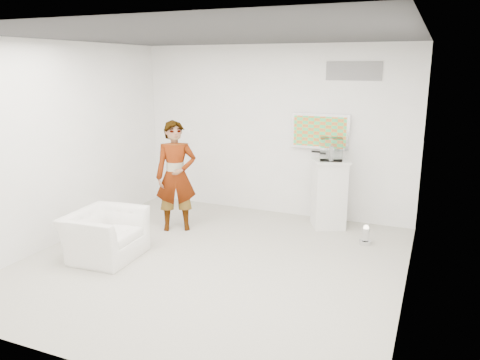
{
  "coord_description": "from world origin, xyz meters",
  "views": [
    {
      "loc": [
        2.7,
        -5.37,
        2.65
      ],
      "look_at": [
        0.15,
        0.6,
        1.05
      ],
      "focal_mm": 35.0,
      "sensor_mm": 36.0,
      "label": 1
    }
  ],
  "objects_px": {
    "person": "(176,176)",
    "armchair": "(105,235)",
    "tv": "(320,131)",
    "pedestal": "(329,194)",
    "floor_uplight": "(366,235)"
  },
  "relations": [
    {
      "from": "person",
      "to": "floor_uplight",
      "type": "xyz_separation_m",
      "value": [
        2.97,
        0.52,
        -0.75
      ]
    },
    {
      "from": "pedestal",
      "to": "person",
      "type": "bearing_deg",
      "value": -154.15
    },
    {
      "from": "tv",
      "to": "armchair",
      "type": "distance_m",
      "value": 3.89
    },
    {
      "from": "pedestal",
      "to": "floor_uplight",
      "type": "distance_m",
      "value": 1.01
    },
    {
      "from": "person",
      "to": "floor_uplight",
      "type": "bearing_deg",
      "value": -20.06
    },
    {
      "from": "armchair",
      "to": "floor_uplight",
      "type": "height_order",
      "value": "armchair"
    },
    {
      "from": "armchair",
      "to": "pedestal",
      "type": "bearing_deg",
      "value": -49.57
    },
    {
      "from": "floor_uplight",
      "to": "armchair",
      "type": "bearing_deg",
      "value": -149.73
    },
    {
      "from": "pedestal",
      "to": "armchair",
      "type": "bearing_deg",
      "value": -136.05
    },
    {
      "from": "tv",
      "to": "pedestal",
      "type": "height_order",
      "value": "tv"
    },
    {
      "from": "floor_uplight",
      "to": "pedestal",
      "type": "bearing_deg",
      "value": 140.91
    },
    {
      "from": "person",
      "to": "armchair",
      "type": "relative_size",
      "value": 1.77
    },
    {
      "from": "person",
      "to": "armchair",
      "type": "distance_m",
      "value": 1.56
    },
    {
      "from": "armchair",
      "to": "pedestal",
      "type": "height_order",
      "value": "pedestal"
    },
    {
      "from": "tv",
      "to": "person",
      "type": "relative_size",
      "value": 0.56
    }
  ]
}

